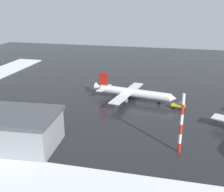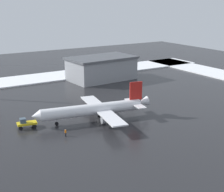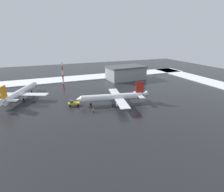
{
  "view_description": "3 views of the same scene",
  "coord_description": "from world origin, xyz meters",
  "px_view_note": "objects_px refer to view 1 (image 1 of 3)",
  "views": [
    {
      "loc": [
        18.52,
        -91.35,
        35.11
      ],
      "look_at": [
        -2.59,
        -2.68,
        3.18
      ],
      "focal_mm": 45.0,
      "sensor_mm": 36.0,
      "label": 1
    },
    {
      "loc": [
        42.99,
        75.39,
        29.94
      ],
      "look_at": [
        -2.24,
        1.9,
        5.41
      ],
      "focal_mm": 55.0,
      "sensor_mm": 36.0,
      "label": 2
    },
    {
      "loc": [
        30.03,
        67.66,
        27.61
      ],
      "look_at": [
        5.27,
        5.15,
        4.46
      ],
      "focal_mm": 28.0,
      "sensor_mm": 36.0,
      "label": 3
    }
  ],
  "objects_px": {
    "ground_crew_by_nose_gear": "(113,107)",
    "cargo_hangar": "(8,129)",
    "ground_crew_near_tug": "(163,95)",
    "antenna_mast": "(181,124)",
    "airplane_parked_starboard": "(132,93)",
    "pushback_tug": "(179,105)"
  },
  "relations": [
    {
      "from": "antenna_mast",
      "to": "cargo_hangar",
      "type": "relative_size",
      "value": 0.57
    },
    {
      "from": "ground_crew_by_nose_gear",
      "to": "ground_crew_near_tug",
      "type": "bearing_deg",
      "value": 52.31
    },
    {
      "from": "airplane_parked_starboard",
      "to": "antenna_mast",
      "type": "bearing_deg",
      "value": -52.31
    },
    {
      "from": "airplane_parked_starboard",
      "to": "ground_crew_by_nose_gear",
      "type": "distance_m",
      "value": 11.02
    },
    {
      "from": "pushback_tug",
      "to": "ground_crew_near_tug",
      "type": "height_order",
      "value": "pushback_tug"
    },
    {
      "from": "antenna_mast",
      "to": "ground_crew_by_nose_gear",
      "type": "bearing_deg",
      "value": 132.92
    },
    {
      "from": "pushback_tug",
      "to": "antenna_mast",
      "type": "relative_size",
      "value": 0.33
    },
    {
      "from": "airplane_parked_starboard",
      "to": "ground_crew_by_nose_gear",
      "type": "xyz_separation_m",
      "value": [
        -4.71,
        -9.74,
        -2.06
      ]
    },
    {
      "from": "airplane_parked_starboard",
      "to": "ground_crew_near_tug",
      "type": "xyz_separation_m",
      "value": [
        10.64,
        5.64,
        -2.06
      ]
    },
    {
      "from": "ground_crew_by_nose_gear",
      "to": "pushback_tug",
      "type": "bearing_deg",
      "value": 21.99
    },
    {
      "from": "ground_crew_near_tug",
      "to": "ground_crew_by_nose_gear",
      "type": "distance_m",
      "value": 21.73
    },
    {
      "from": "ground_crew_by_nose_gear",
      "to": "cargo_hangar",
      "type": "height_order",
      "value": "cargo_hangar"
    },
    {
      "from": "airplane_parked_starboard",
      "to": "pushback_tug",
      "type": "height_order",
      "value": "airplane_parked_starboard"
    },
    {
      "from": "ground_crew_by_nose_gear",
      "to": "antenna_mast",
      "type": "relative_size",
      "value": 0.11
    },
    {
      "from": "ground_crew_near_tug",
      "to": "antenna_mast",
      "type": "relative_size",
      "value": 0.11
    },
    {
      "from": "airplane_parked_starboard",
      "to": "cargo_hangar",
      "type": "height_order",
      "value": "airplane_parked_starboard"
    },
    {
      "from": "airplane_parked_starboard",
      "to": "ground_crew_by_nose_gear",
      "type": "bearing_deg",
      "value": -105.27
    },
    {
      "from": "ground_crew_near_tug",
      "to": "cargo_hangar",
      "type": "relative_size",
      "value": 0.07
    },
    {
      "from": "airplane_parked_starboard",
      "to": "cargo_hangar",
      "type": "xyz_separation_m",
      "value": [
        -24.55,
        -39.23,
        1.41
      ]
    },
    {
      "from": "pushback_tug",
      "to": "ground_crew_near_tug",
      "type": "bearing_deg",
      "value": 130.22
    },
    {
      "from": "cargo_hangar",
      "to": "ground_crew_by_nose_gear",
      "type": "bearing_deg",
      "value": 51.98
    },
    {
      "from": "airplane_parked_starboard",
      "to": "pushback_tug",
      "type": "distance_m",
      "value": 17.19
    }
  ]
}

